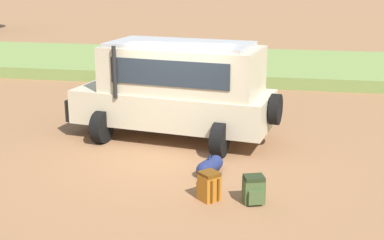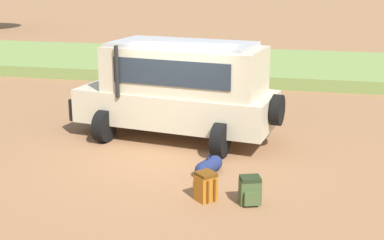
{
  "view_description": "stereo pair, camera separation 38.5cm",
  "coord_description": "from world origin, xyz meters",
  "px_view_note": "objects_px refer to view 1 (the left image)",
  "views": [
    {
      "loc": [
        2.67,
        -11.35,
        4.16
      ],
      "look_at": [
        0.55,
        -0.43,
        1.0
      ],
      "focal_mm": 50.0,
      "sensor_mm": 36.0,
      "label": 1
    },
    {
      "loc": [
        3.05,
        -11.27,
        4.16
      ],
      "look_at": [
        0.55,
        -0.43,
        1.0
      ],
      "focal_mm": 50.0,
      "sensor_mm": 36.0,
      "label": 2
    }
  ],
  "objects_px": {
    "backpack_cluster_center": "(254,190)",
    "backpack_beside_front_wheel": "(209,186)",
    "duffel_bag_low_black_case": "(210,166)",
    "safari_vehicle": "(177,88)"
  },
  "relations": [
    {
      "from": "safari_vehicle",
      "to": "duffel_bag_low_black_case",
      "type": "xyz_separation_m",
      "value": [
        1.2,
        -2.28,
        -1.13
      ]
    },
    {
      "from": "duffel_bag_low_black_case",
      "to": "backpack_beside_front_wheel",
      "type": "bearing_deg",
      "value": -81.58
    },
    {
      "from": "backpack_beside_front_wheel",
      "to": "duffel_bag_low_black_case",
      "type": "xyz_separation_m",
      "value": [
        -0.19,
        1.31,
        -0.11
      ]
    },
    {
      "from": "backpack_beside_front_wheel",
      "to": "duffel_bag_low_black_case",
      "type": "distance_m",
      "value": 1.33
    },
    {
      "from": "duffel_bag_low_black_case",
      "to": "safari_vehicle",
      "type": "bearing_deg",
      "value": 117.87
    },
    {
      "from": "backpack_beside_front_wheel",
      "to": "backpack_cluster_center",
      "type": "xyz_separation_m",
      "value": [
        0.83,
        0.02,
        -0.01
      ]
    },
    {
      "from": "backpack_cluster_center",
      "to": "backpack_beside_front_wheel",
      "type": "bearing_deg",
      "value": -178.66
    },
    {
      "from": "backpack_beside_front_wheel",
      "to": "backpack_cluster_center",
      "type": "relative_size",
      "value": 1.05
    },
    {
      "from": "safari_vehicle",
      "to": "backpack_cluster_center",
      "type": "bearing_deg",
      "value": -58.0
    },
    {
      "from": "backpack_cluster_center",
      "to": "duffel_bag_low_black_case",
      "type": "bearing_deg",
      "value": 128.45
    }
  ]
}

